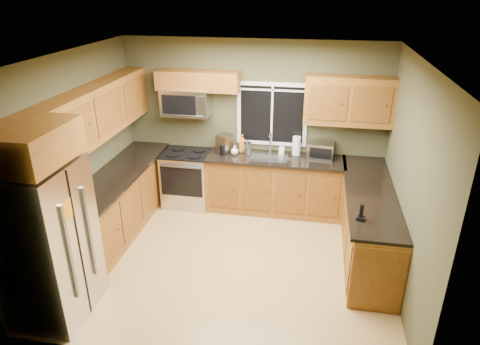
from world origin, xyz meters
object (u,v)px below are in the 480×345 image
(soap_bottle_a, at_px, (242,143))
(soap_bottle_b, at_px, (282,149))
(coffee_maker, at_px, (224,145))
(toaster_oven, at_px, (321,150))
(kettle, at_px, (247,148))
(soap_bottle_c, at_px, (235,150))
(refrigerator, at_px, (49,243))
(paper_towel_roll, at_px, (296,146))
(microwave, at_px, (186,102))
(cordless_phone, at_px, (361,215))
(range, at_px, (188,178))

(soap_bottle_a, xyz_separation_m, soap_bottle_b, (0.64, 0.01, -0.06))
(coffee_maker, bearing_deg, toaster_oven, 3.37)
(toaster_oven, xyz_separation_m, kettle, (-1.15, -0.09, -0.01))
(toaster_oven, distance_m, soap_bottle_c, 1.36)
(refrigerator, xyz_separation_m, coffee_maker, (1.31, 2.83, 0.19))
(refrigerator, relative_size, kettle, 7.41)
(toaster_oven, distance_m, paper_towel_roll, 0.39)
(refrigerator, bearing_deg, soap_bottle_a, 61.55)
(microwave, distance_m, soap_bottle_b, 1.69)
(soap_bottle_a, distance_m, cordless_phone, 2.57)
(kettle, height_order, cordless_phone, kettle)
(refrigerator, bearing_deg, soap_bottle_b, 52.92)
(paper_towel_roll, xyz_separation_m, soap_bottle_b, (-0.23, -0.03, -0.06))
(coffee_maker, xyz_separation_m, soap_bottle_c, (0.18, -0.03, -0.07))
(soap_bottle_a, bearing_deg, range, -169.75)
(toaster_oven, bearing_deg, soap_bottle_a, 179.27)
(kettle, height_order, soap_bottle_b, kettle)
(microwave, relative_size, cordless_phone, 3.87)
(toaster_oven, bearing_deg, refrigerator, -134.22)
(coffee_maker, relative_size, kettle, 1.28)
(refrigerator, relative_size, soap_bottle_c, 12.04)
(toaster_oven, bearing_deg, kettle, -175.76)
(soap_bottle_a, bearing_deg, soap_bottle_b, 1.34)
(microwave, height_order, paper_towel_roll, microwave)
(microwave, relative_size, kettle, 3.13)
(coffee_maker, height_order, kettle, coffee_maker)
(coffee_maker, distance_m, soap_bottle_b, 0.92)
(soap_bottle_a, distance_m, soap_bottle_c, 0.18)
(kettle, relative_size, soap_bottle_a, 0.84)
(paper_towel_roll, distance_m, soap_bottle_a, 0.87)
(refrigerator, height_order, paper_towel_roll, refrigerator)
(toaster_oven, height_order, kettle, toaster_oven)
(range, relative_size, microwave, 1.23)
(microwave, bearing_deg, kettle, -4.25)
(toaster_oven, distance_m, cordless_phone, 1.94)
(coffee_maker, relative_size, soap_bottle_a, 1.07)
(soap_bottle_a, bearing_deg, soap_bottle_c, -127.06)
(soap_bottle_a, bearing_deg, coffee_maker, -159.04)
(soap_bottle_a, bearing_deg, microwave, -178.30)
(soap_bottle_c, bearing_deg, paper_towel_roll, 10.54)
(refrigerator, bearing_deg, range, 76.03)
(cordless_phone, bearing_deg, range, 146.75)
(coffee_maker, xyz_separation_m, kettle, (0.38, 0.00, -0.03))
(microwave, xyz_separation_m, coffee_maker, (0.62, -0.08, -0.64))
(paper_towel_roll, xyz_separation_m, cordless_phone, (0.87, -1.94, -0.09))
(kettle, xyz_separation_m, soap_bottle_c, (-0.20, -0.03, -0.04))
(coffee_maker, relative_size, cordless_phone, 1.58)
(refrigerator, xyz_separation_m, soap_bottle_a, (1.59, 2.93, 0.19))
(microwave, xyz_separation_m, soap_bottle_c, (0.80, -0.11, -0.71))
(kettle, distance_m, soap_bottle_b, 0.55)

